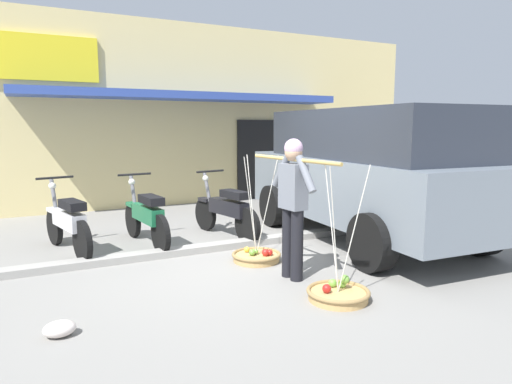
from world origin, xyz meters
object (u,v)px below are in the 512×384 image
at_px(fruit_vendor, 293,199).
at_px(fruit_basket_right_side, 257,256).
at_px(motorcycle_second_in_row, 146,217).
at_px(wooden_crate, 279,206).
at_px(fruit_basket_left_side, 338,293).
at_px(plastic_litter_bag, 59,329).
at_px(motorcycle_third_in_row, 226,210).
at_px(motorcycle_nearest_shop, 68,223).
at_px(parked_truck, 367,171).

bearing_deg(fruit_vendor, fruit_basket_right_side, 94.73).
relative_size(motorcycle_second_in_row, wooden_crate, 4.13).
bearing_deg(fruit_basket_left_side, fruit_vendor, 95.02).
distance_m(fruit_vendor, wooden_crate, 4.22).
distance_m(fruit_vendor, plastic_litter_bag, 2.82).
relative_size(motorcycle_third_in_row, wooden_crate, 4.09).
bearing_deg(plastic_litter_bag, wooden_crate, 41.85).
xyz_separation_m(fruit_vendor, fruit_basket_left_side, (0.07, -0.82, -0.90)).
bearing_deg(motorcycle_third_in_row, fruit_vendor, -92.66).
height_order(motorcycle_nearest_shop, wooden_crate, motorcycle_nearest_shop).
bearing_deg(wooden_crate, motorcycle_third_in_row, -142.34).
bearing_deg(motorcycle_second_in_row, fruit_basket_right_side, -53.13).
distance_m(fruit_vendor, motorcycle_third_in_row, 2.34).
bearing_deg(wooden_crate, fruit_vendor, -117.44).
distance_m(fruit_vendor, motorcycle_nearest_shop, 3.40).
bearing_deg(motorcycle_third_in_row, fruit_basket_right_side, -96.83).
distance_m(fruit_basket_right_side, motorcycle_second_in_row, 1.94).
bearing_deg(fruit_basket_left_side, motorcycle_third_in_row, 89.37).
xyz_separation_m(fruit_basket_left_side, parked_truck, (2.01, 1.94, 1.06)).
height_order(fruit_basket_left_side, fruit_basket_right_side, same).
relative_size(plastic_litter_bag, wooden_crate, 0.64).
distance_m(parked_truck, wooden_crate, 2.73).
xyz_separation_m(fruit_vendor, parked_truck, (2.08, 1.12, 0.15)).
bearing_deg(plastic_litter_bag, motorcycle_nearest_shop, 83.80).
bearing_deg(wooden_crate, motorcycle_nearest_shop, -163.45).
height_order(fruit_basket_left_side, parked_truck, parked_truck).
bearing_deg(wooden_crate, parked_truck, -86.09).
height_order(motorcycle_third_in_row, wooden_crate, motorcycle_third_in_row).
relative_size(motorcycle_second_in_row, parked_truck, 0.37).
relative_size(fruit_basket_left_side, parked_truck, 0.30).
height_order(fruit_basket_left_side, plastic_litter_bag, fruit_basket_left_side).
bearing_deg(wooden_crate, fruit_basket_right_side, -124.75).
bearing_deg(wooden_crate, motorcycle_second_in_row, -157.00).
distance_m(motorcycle_nearest_shop, motorcycle_third_in_row, 2.44).
bearing_deg(parked_truck, motorcycle_second_in_row, 159.58).
bearing_deg(parked_truck, fruit_basket_left_side, -135.92).
bearing_deg(wooden_crate, fruit_basket_left_side, -112.20).
distance_m(fruit_vendor, fruit_basket_right_side, 1.22).
bearing_deg(fruit_basket_right_side, parked_truck, 7.90).
height_order(fruit_vendor, motorcycle_third_in_row, fruit_vendor).
bearing_deg(motorcycle_second_in_row, wooden_crate, 23.00).
relative_size(fruit_basket_right_side, motorcycle_second_in_row, 0.80).
distance_m(fruit_basket_left_side, parked_truck, 2.99).
bearing_deg(fruit_basket_left_side, fruit_basket_right_side, 94.87).
xyz_separation_m(fruit_vendor, plastic_litter_bag, (-2.64, -0.40, -0.91)).
bearing_deg(fruit_vendor, plastic_litter_bag, -171.39).
relative_size(parked_truck, plastic_litter_bag, 17.56).
bearing_deg(motorcycle_second_in_row, fruit_basket_left_side, -67.96).
bearing_deg(wooden_crate, plastic_litter_bag, -138.15).
relative_size(fruit_vendor, plastic_litter_bag, 6.05).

